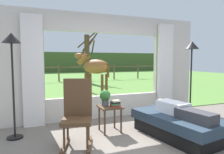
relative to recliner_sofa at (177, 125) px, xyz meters
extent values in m
plane|color=#70665B|center=(-0.79, -0.47, -0.22)|extent=(12.00, 12.00, 0.00)
cube|color=beige|center=(-2.82, 1.79, 1.06)|extent=(1.15, 0.12, 2.55)
cube|color=beige|center=(1.23, 1.79, 1.06)|extent=(1.15, 0.12, 2.55)
cube|color=beige|center=(-0.79, 1.79, 0.06)|extent=(2.90, 0.12, 0.55)
cube|color=beige|center=(-0.79, 1.79, 2.11)|extent=(2.90, 0.12, 0.45)
cube|color=silver|center=(-2.48, 1.65, 0.98)|extent=(0.44, 0.10, 2.40)
cube|color=silver|center=(0.90, 1.65, 0.98)|extent=(0.44, 0.10, 2.40)
cube|color=#568438|center=(-0.79, 12.69, -0.21)|extent=(36.00, 21.68, 0.02)
cube|color=#42592D|center=(-0.79, 22.53, 0.98)|extent=(36.00, 2.00, 2.40)
cube|color=black|center=(0.00, 0.00, -0.10)|extent=(1.06, 1.67, 0.24)
cube|color=#233342|center=(0.00, 0.00, 0.11)|extent=(1.15, 1.82, 0.18)
cube|color=silver|center=(0.00, 0.15, 0.31)|extent=(0.43, 0.64, 0.22)
cube|color=#333338|center=(0.00, -0.44, 0.29)|extent=(0.38, 0.71, 0.18)
sphere|color=tan|center=(0.00, 0.53, 0.31)|extent=(0.20, 0.20, 0.20)
cube|color=#4C331E|center=(-1.84, 0.24, 0.22)|extent=(0.61, 0.61, 0.06)
cube|color=#4C331E|center=(-1.78, 0.44, 0.56)|extent=(0.47, 0.21, 0.68)
cube|color=#4C331E|center=(-2.03, 0.30, -0.19)|extent=(0.27, 0.66, 0.06)
cube|color=#4C331E|center=(-1.65, 0.18, -0.19)|extent=(0.27, 0.66, 0.06)
cylinder|color=#4C331E|center=(-2.07, 0.12, 0.02)|extent=(0.04, 0.04, 0.38)
cylinder|color=#4C331E|center=(-1.73, 0.01, 0.02)|extent=(0.04, 0.04, 0.38)
cylinder|color=#4C331E|center=(-1.96, 0.47, 0.02)|extent=(0.04, 0.04, 0.38)
cylinder|color=#4C331E|center=(-1.61, 0.35, 0.02)|extent=(0.04, 0.04, 0.38)
cube|color=#4C331E|center=(-1.07, 0.73, 0.29)|extent=(0.44, 0.44, 0.03)
cylinder|color=#4C331E|center=(-1.24, 0.56, 0.03)|extent=(0.04, 0.04, 0.49)
cylinder|color=#4C331E|center=(-0.90, 0.56, 0.03)|extent=(0.04, 0.04, 0.49)
cylinder|color=#4C331E|center=(-1.24, 0.90, 0.03)|extent=(0.04, 0.04, 0.49)
cylinder|color=#4C331E|center=(-0.90, 0.90, 0.03)|extent=(0.04, 0.04, 0.49)
cylinder|color=#4C5156|center=(-1.15, 0.79, 0.36)|extent=(0.14, 0.14, 0.12)
sphere|color=#2D6B2D|center=(-1.15, 0.79, 0.51)|extent=(0.22, 0.22, 0.22)
cube|color=#B22D28|center=(-0.98, 0.66, 0.32)|extent=(0.18, 0.14, 0.03)
cube|color=#337247|center=(-0.98, 0.66, 0.35)|extent=(0.19, 0.16, 0.03)
cube|color=black|center=(-0.98, 0.67, 0.38)|extent=(0.17, 0.16, 0.03)
cube|color=beige|center=(-0.98, 0.67, 0.41)|extent=(0.17, 0.14, 0.03)
cylinder|color=black|center=(-2.83, 1.04, -0.20)|extent=(0.28, 0.28, 0.03)
cylinder|color=black|center=(-2.83, 1.04, 0.65)|extent=(0.04, 0.04, 1.74)
cone|color=black|center=(-2.83, 1.04, 1.61)|extent=(0.32, 0.32, 0.18)
cylinder|color=black|center=(0.99, 0.76, -0.20)|extent=(0.28, 0.28, 0.03)
cylinder|color=black|center=(0.99, 0.76, 0.63)|extent=(0.04, 0.04, 1.69)
cone|color=black|center=(0.99, 0.76, 1.57)|extent=(0.32, 0.32, 0.18)
ellipsoid|color=brown|center=(0.02, 5.21, 0.95)|extent=(1.20, 1.33, 0.60)
cylinder|color=brown|center=(-0.39, 5.76, 1.26)|extent=(0.57, 0.63, 0.53)
ellipsoid|color=brown|center=(-0.54, 5.95, 1.41)|extent=(0.45, 0.50, 0.24)
cube|color=#593319|center=(-0.34, 5.69, 1.29)|extent=(0.32, 0.39, 0.32)
cylinder|color=#593319|center=(0.38, 4.74, 0.80)|extent=(0.14, 0.14, 0.55)
cylinder|color=#593319|center=(-0.36, 5.45, 0.23)|extent=(0.11, 0.11, 0.85)
cylinder|color=#593319|center=(-0.11, 5.65, 0.23)|extent=(0.11, 0.11, 0.85)
cylinder|color=#593319|center=(0.15, 4.78, 0.23)|extent=(0.11, 0.11, 0.85)
cylinder|color=#593319|center=(0.40, 4.98, 0.23)|extent=(0.11, 0.11, 0.85)
cylinder|color=#4C3823|center=(0.77, 9.55, 1.30)|extent=(0.32, 0.32, 2.99)
cylinder|color=#47331E|center=(0.80, 9.96, 1.97)|extent=(0.83, 0.15, 0.96)
cylinder|color=#47331E|center=(0.86, 10.05, 2.51)|extent=(1.16, 0.30, 1.03)
cylinder|color=#47331E|center=(0.92, 9.88, 2.23)|extent=(0.72, 0.40, 0.83)
cylinder|color=#47331E|center=(1.22, 9.69, 2.57)|extent=(0.42, 1.11, 0.88)
cylinder|color=#47331E|center=(1.15, 9.53, 2.01)|extent=(0.13, 0.78, 0.90)
cylinder|color=brown|center=(-2.79, 11.04, 0.35)|extent=(0.10, 0.10, 1.10)
cylinder|color=brown|center=(-0.79, 11.04, 0.35)|extent=(0.10, 0.10, 1.10)
cylinder|color=brown|center=(1.21, 11.04, 0.35)|extent=(0.10, 0.10, 1.10)
cylinder|color=brown|center=(3.21, 11.04, 0.35)|extent=(0.10, 0.10, 1.10)
cylinder|color=brown|center=(5.21, 11.04, 0.35)|extent=(0.10, 0.10, 1.10)
cylinder|color=brown|center=(7.21, 11.04, 0.35)|extent=(0.10, 0.10, 1.10)
cube|color=brown|center=(-0.79, 11.04, 0.75)|extent=(16.00, 0.06, 0.08)
camera|label=1|loc=(-2.51, -3.04, 1.21)|focal=32.96mm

